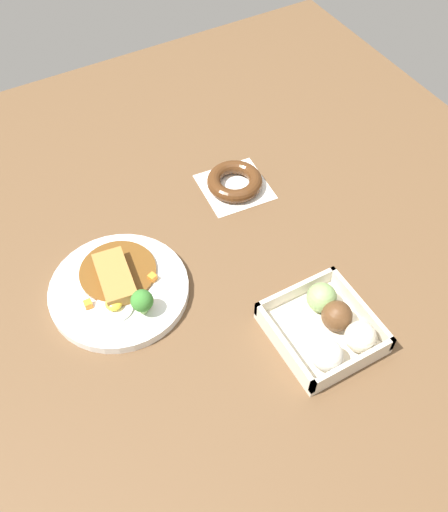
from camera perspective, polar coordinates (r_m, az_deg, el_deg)
ground_plane at (r=1.02m, az=-3.14°, el=-5.82°), size 1.60×1.60×0.00m
curry_plate at (r=1.05m, az=-10.20°, el=-3.12°), size 0.25×0.25×0.07m
donut_box at (r=0.99m, az=10.29°, el=-6.96°), size 0.17×0.16×0.06m
chocolate_ring_donut at (r=1.21m, az=1.05°, el=7.28°), size 0.14×0.14×0.03m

